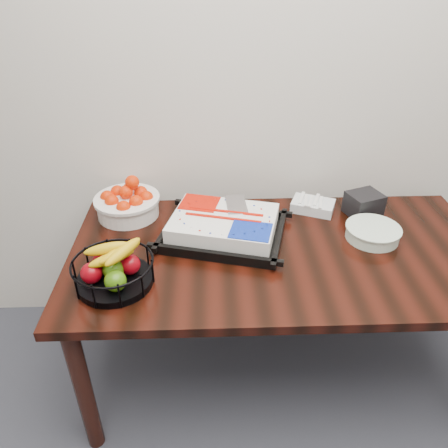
{
  "coord_description": "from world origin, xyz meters",
  "views": [
    {
      "loc": [
        -0.3,
        0.49,
        1.83
      ],
      "look_at": [
        -0.24,
        2.08,
        0.83
      ],
      "focal_mm": 35.0,
      "sensor_mm": 36.0,
      "label": 1
    }
  ],
  "objects_px": {
    "table": "(280,265)",
    "fruit_basket": "(113,269)",
    "plate_stack": "(373,233)",
    "cake_tray": "(224,226)",
    "tangerine_bowl": "(127,200)",
    "napkin_box": "(364,204)"
  },
  "relations": [
    {
      "from": "table",
      "to": "tangerine_bowl",
      "type": "bearing_deg",
      "value": 155.87
    },
    {
      "from": "plate_stack",
      "to": "napkin_box",
      "type": "bearing_deg",
      "value": 84.09
    },
    {
      "from": "cake_tray",
      "to": "tangerine_bowl",
      "type": "height_order",
      "value": "tangerine_bowl"
    },
    {
      "from": "table",
      "to": "cake_tray",
      "type": "xyz_separation_m",
      "value": [
        -0.24,
        0.12,
        0.13
      ]
    },
    {
      "from": "cake_tray",
      "to": "fruit_basket",
      "type": "distance_m",
      "value": 0.53
    },
    {
      "from": "table",
      "to": "fruit_basket",
      "type": "distance_m",
      "value": 0.72
    },
    {
      "from": "plate_stack",
      "to": "napkin_box",
      "type": "distance_m",
      "value": 0.21
    },
    {
      "from": "cake_tray",
      "to": "tangerine_bowl",
      "type": "xyz_separation_m",
      "value": [
        -0.45,
        0.2,
        0.04
      ]
    },
    {
      "from": "table",
      "to": "cake_tray",
      "type": "bearing_deg",
      "value": 154.66
    },
    {
      "from": "table",
      "to": "cake_tray",
      "type": "distance_m",
      "value": 0.3
    },
    {
      "from": "table",
      "to": "napkin_box",
      "type": "bearing_deg",
      "value": 33.1
    },
    {
      "from": "plate_stack",
      "to": "fruit_basket",
      "type": "bearing_deg",
      "value": -165.95
    },
    {
      "from": "cake_tray",
      "to": "napkin_box",
      "type": "height_order",
      "value": "napkin_box"
    },
    {
      "from": "cake_tray",
      "to": "fruit_basket",
      "type": "bearing_deg",
      "value": -143.46
    },
    {
      "from": "tangerine_bowl",
      "to": "napkin_box",
      "type": "height_order",
      "value": "tangerine_bowl"
    },
    {
      "from": "cake_tray",
      "to": "fruit_basket",
      "type": "relative_size",
      "value": 1.94
    },
    {
      "from": "cake_tray",
      "to": "fruit_basket",
      "type": "height_order",
      "value": "fruit_basket"
    },
    {
      "from": "tangerine_bowl",
      "to": "napkin_box",
      "type": "distance_m",
      "value": 1.13
    },
    {
      "from": "table",
      "to": "napkin_box",
      "type": "height_order",
      "value": "napkin_box"
    },
    {
      "from": "cake_tray",
      "to": "plate_stack",
      "type": "relative_size",
      "value": 2.5
    },
    {
      "from": "plate_stack",
      "to": "napkin_box",
      "type": "relative_size",
      "value": 1.58
    },
    {
      "from": "cake_tray",
      "to": "plate_stack",
      "type": "xyz_separation_m",
      "value": [
        0.65,
        -0.05,
        -0.02
      ]
    }
  ]
}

